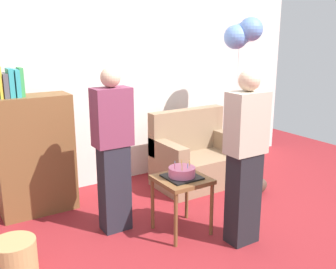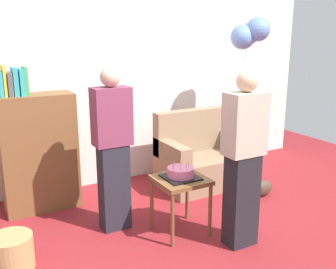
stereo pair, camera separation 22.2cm
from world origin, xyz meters
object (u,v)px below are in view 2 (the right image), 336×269
Objects in this scene: handbag at (262,188)px; side_table at (181,186)px; couch at (201,159)px; wicker_basket at (12,253)px; bookshelf at (38,151)px; birthday_cake at (181,173)px; balloon_bunch at (250,33)px; person_holding_cake at (243,160)px; person_blowing_candles at (113,149)px.

side_table is at bearing -168.72° from handbag.
couch is 3.06× the size of wicker_basket.
bookshelf is 1.64m from birthday_cake.
couch reaches higher than side_table.
birthday_cake is at bearing -150.07° from balloon_bunch.
birthday_cake is 0.15× the size of balloon_bunch.
bookshelf reaches higher than handbag.
person_holding_cake reaches higher than bookshelf.
person_blowing_candles is 5.82× the size of handbag.
couch is at bearing 121.52° from handbag.
birthday_cake is 1.45m from handbag.
person_blowing_candles is (-0.53, 0.41, 0.21)m from birthday_cake.
side_table is (1.08, -1.24, -0.19)m from bookshelf.
couch is 0.68× the size of bookshelf.
person_blowing_candles reaches higher than side_table.
wicker_basket is at bearing -113.68° from bookshelf.
birthday_cake is 2.20m from balloon_bunch.
person_holding_cake reaches higher than wicker_basket.
handbag is (2.40, -0.98, -0.58)m from bookshelf.
wicker_basket is (-1.94, 0.61, -0.68)m from person_holding_cake.
birthday_cake reaches higher than handbag.
handbag is 0.13× the size of balloon_bunch.
couch is at bearing 47.38° from birthday_cake.
balloon_bunch is (1.16, 1.34, 1.09)m from person_holding_cake.
handbag is (1.32, 0.26, -0.52)m from birthday_cake.
bookshelf is 2.83× the size of side_table.
side_table is 2.04× the size of handbag.
handbag is at bearing 2.40° from wicker_basket.
handbag is (2.89, 0.12, -0.05)m from wicker_basket.
person_blowing_candles reaches higher than bookshelf.
person_blowing_candles is at bearing -167.02° from balloon_bunch.
person_holding_cake is at bearing -50.90° from side_table.
person_blowing_candles is at bearing -158.43° from couch.
wicker_basket is at bearing 174.75° from birthday_cake.
balloon_bunch is at bearing 9.52° from person_blowing_candles.
side_table is 0.27× the size of balloon_bunch.
wicker_basket is 2.89m from handbag.
person_blowing_candles reaches higher than wicker_basket.
balloon_bunch reaches higher than person_blowing_candles.
couch reaches higher than wicker_basket.
person_holding_cake is at bearing -142.57° from handbag.
birthday_cake is 1.14× the size of handbag.
person_holding_cake is 4.53× the size of wicker_basket.
bookshelf is 2.24m from person_holding_cake.
bookshelf is 0.99× the size of person_blowing_candles.
bookshelf is at bearing 131.07° from side_table.
handbag is (0.95, 0.73, -0.73)m from person_holding_cake.
balloon_bunch is at bearing 71.39° from handbag.
couch is 0.86m from handbag.
birthday_cake reaches higher than side_table.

